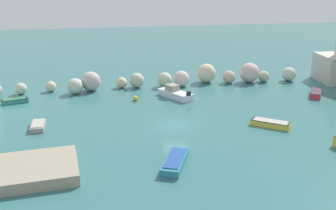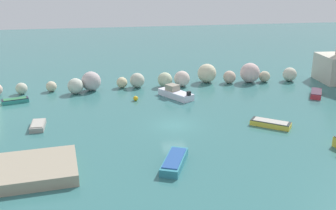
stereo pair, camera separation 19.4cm
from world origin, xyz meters
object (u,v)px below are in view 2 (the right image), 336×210
object	(u,v)px
stone_dock	(19,171)
moored_boat_0	(15,101)
channel_buoy	(136,98)
moored_boat_6	(174,162)
moored_boat_4	(38,125)
moored_boat_1	(316,94)
moored_boat_5	(271,123)
moored_boat_3	(175,93)

from	to	relation	value
stone_dock	moored_boat_0	xyz separation A→B (m)	(-3.73, 18.95, -0.17)
channel_buoy	moored_boat_6	bearing A→B (deg)	-85.63
stone_dock	moored_boat_4	xyz separation A→B (m)	(0.05, 10.09, -0.19)
moored_boat_1	moored_boat_5	distance (m)	13.26
moored_boat_4	moored_boat_0	bearing A→B (deg)	22.30
moored_boat_6	moored_boat_4	bearing A→B (deg)	-107.75
moored_boat_0	moored_boat_1	world-z (taller)	moored_boat_1
moored_boat_0	moored_boat_3	bearing A→B (deg)	159.58
moored_boat_6	moored_boat_0	bearing A→B (deg)	-117.42
moored_boat_6	moored_boat_1	bearing A→B (deg)	149.02
stone_dock	moored_boat_5	size ratio (longest dim) A/B	2.16
stone_dock	moored_boat_4	distance (m)	10.09
stone_dock	moored_boat_3	world-z (taller)	moored_boat_3
moored_boat_0	moored_boat_5	distance (m)	29.81
moored_boat_1	moored_boat_5	size ratio (longest dim) A/B	0.89
moored_boat_6	moored_boat_3	bearing A→B (deg)	-168.14
moored_boat_5	moored_boat_3	bearing A→B (deg)	161.53
channel_buoy	moored_boat_1	size ratio (longest dim) A/B	0.17
stone_dock	moored_boat_3	distance (m)	23.62
moored_boat_5	moored_boat_6	world-z (taller)	moored_boat_6
moored_boat_0	moored_boat_6	distance (m)	24.88
moored_boat_4	moored_boat_6	xyz separation A→B (m)	(11.92, -10.44, 0.08)
moored_boat_0	moored_boat_5	bearing A→B (deg)	138.22
stone_dock	moored_boat_1	xyz separation A→B (m)	(33.33, 14.92, -0.11)
channel_buoy	moored_boat_5	world-z (taller)	channel_buoy
moored_boat_3	moored_boat_5	world-z (taller)	moored_boat_3
moored_boat_0	moored_boat_6	world-z (taller)	moored_boat_6
stone_dock	moored_boat_1	size ratio (longest dim) A/B	2.44
stone_dock	moored_boat_3	size ratio (longest dim) A/B	1.67
moored_boat_1	moored_boat_4	bearing A→B (deg)	130.18
moored_boat_4	moored_boat_6	world-z (taller)	moored_boat_6
moored_boat_3	moored_boat_5	size ratio (longest dim) A/B	1.29
moored_boat_0	moored_boat_4	bearing A→B (deg)	96.43
moored_boat_0	moored_boat_5	size ratio (longest dim) A/B	0.82
channel_buoy	moored_boat_5	size ratio (longest dim) A/B	0.15
stone_dock	moored_boat_4	size ratio (longest dim) A/B	2.93
moored_boat_5	moored_boat_4	bearing A→B (deg)	-151.45
moored_boat_3	moored_boat_4	distance (m)	17.37
stone_dock	moored_boat_4	world-z (taller)	stone_dock
stone_dock	moored_boat_6	xyz separation A→B (m)	(11.97, -0.35, -0.10)
moored_boat_1	moored_boat_3	world-z (taller)	moored_boat_3
moored_boat_3	moored_boat_5	distance (m)	13.68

